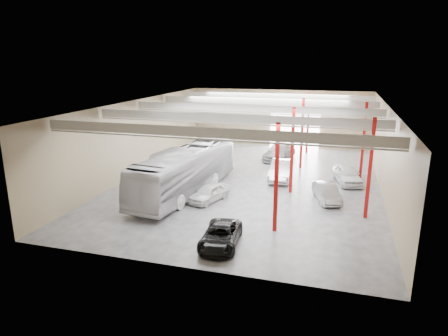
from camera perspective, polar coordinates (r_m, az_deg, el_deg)
The scene contains 8 objects.
depot_shell at distance 35.33m, azimuth 4.37°, elevation 6.01°, with size 22.12×32.12×7.06m.
coach_bus at distance 32.56m, azimuth -5.54°, elevation -0.42°, with size 3.14×13.43×3.74m, color silver.
black_sedan at distance 23.80m, azimuth -0.48°, elevation -9.65°, with size 2.07×4.49×1.25m, color black.
car_row_a at distance 30.95m, azimuth -2.14°, elevation -3.55°, with size 1.57×3.89×1.33m, color white.
car_row_b at distance 36.80m, azimuth 8.17°, elevation -0.29°, with size 1.82×5.22×1.72m, color #BCBDC2.
car_row_c at distance 44.18m, azimuth 7.94°, elevation 2.33°, with size 2.36×5.80×1.68m, color gray.
car_right_near at distance 32.01m, azimuth 14.46°, elevation -3.36°, with size 1.44×4.14×1.36m, color #9F9FA3.
car_right_far at distance 36.97m, azimuth 17.20°, elevation -0.88°, with size 1.85×4.61×1.57m, color white.
Camera 1 is at (7.31, -33.64, 10.68)m, focal length 32.00 mm.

